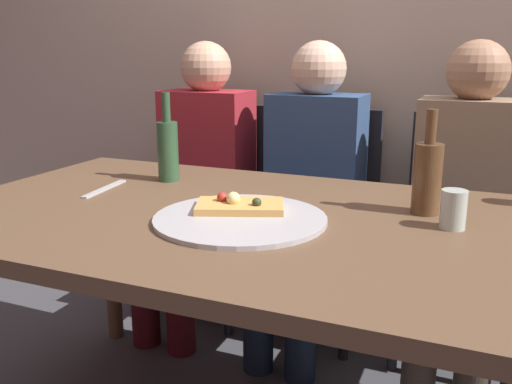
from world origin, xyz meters
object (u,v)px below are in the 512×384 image
at_px(pizza_slice_last, 240,205).
at_px(guest_in_beanie, 309,183).
at_px(chair_middle, 319,205).
at_px(chair_left, 215,193).
at_px(guest_in_sweater, 198,172).
at_px(table_knife, 104,189).
at_px(guest_by_wall, 465,197).
at_px(pizza_tray, 240,219).
at_px(water_bottle, 427,176).
at_px(dining_table, 241,239).
at_px(tumbler_far, 453,209).
at_px(chair_right, 464,221).
at_px(wine_bottle, 168,149).

bearing_deg(pizza_slice_last, guest_in_beanie, 93.76).
relative_size(pizza_slice_last, chair_middle, 0.28).
height_order(chair_left, guest_in_sweater, guest_in_sweater).
height_order(table_knife, guest_by_wall, guest_by_wall).
bearing_deg(pizza_tray, guest_in_beanie, 95.23).
distance_m(pizza_tray, water_bottle, 0.49).
height_order(dining_table, chair_left, chair_left).
relative_size(chair_middle, guest_by_wall, 0.77).
height_order(tumbler_far, chair_middle, chair_middle).
height_order(chair_right, guest_in_beanie, guest_in_beanie).
height_order(water_bottle, chair_left, water_bottle).
relative_size(water_bottle, chair_right, 0.30).
relative_size(tumbler_far, guest_by_wall, 0.08).
relative_size(chair_left, chair_right, 1.00).
xyz_separation_m(water_bottle, chair_right, (0.08, 0.70, -0.31)).
relative_size(wine_bottle, chair_middle, 0.31).
bearing_deg(guest_in_sweater, table_knife, 94.18).
bearing_deg(water_bottle, pizza_slice_last, -156.05).
distance_m(table_knife, guest_by_wall, 1.20).
bearing_deg(pizza_slice_last, water_bottle, 23.95).
bearing_deg(wine_bottle, guest_by_wall, 28.83).
xyz_separation_m(pizza_slice_last, table_knife, (-0.48, 0.07, -0.02)).
bearing_deg(table_knife, chair_right, 122.84).
bearing_deg(chair_middle, chair_right, -180.00).
height_order(pizza_slice_last, guest_in_sweater, guest_in_sweater).
distance_m(guest_in_beanie, guest_by_wall, 0.56).
distance_m(water_bottle, chair_middle, 0.90).
height_order(dining_table, table_knife, table_knife).
bearing_deg(chair_middle, dining_table, 93.07).
distance_m(table_knife, chair_left, 0.85).
bearing_deg(guest_in_sweater, guest_in_beanie, -180.00).
xyz_separation_m(chair_left, chair_right, (1.04, 0.00, 0.00)).
xyz_separation_m(pizza_tray, table_knife, (-0.51, 0.13, -0.00)).
xyz_separation_m(tumbler_far, guest_by_wall, (0.01, 0.65, -0.13)).
distance_m(pizza_slice_last, chair_left, 1.06).
bearing_deg(chair_left, guest_by_wall, 171.74).
relative_size(pizza_tray, guest_in_beanie, 0.36).
bearing_deg(water_bottle, dining_table, -156.93).
height_order(pizza_tray, water_bottle, water_bottle).
height_order(dining_table, water_bottle, water_bottle).
bearing_deg(pizza_tray, pizza_slice_last, 114.09).
distance_m(chair_left, chair_middle, 0.48).
relative_size(wine_bottle, water_bottle, 1.05).
bearing_deg(pizza_tray, guest_in_sweater, 125.02).
bearing_deg(water_bottle, guest_in_beanie, 131.49).
bearing_deg(chair_left, pizza_tray, 120.46).
distance_m(dining_table, pizza_slice_last, 0.09).
bearing_deg(dining_table, guest_in_beanie, 93.71).
xyz_separation_m(dining_table, guest_by_wall, (0.51, 0.73, -0.02)).
xyz_separation_m(table_knife, chair_right, (0.99, 0.82, -0.22)).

